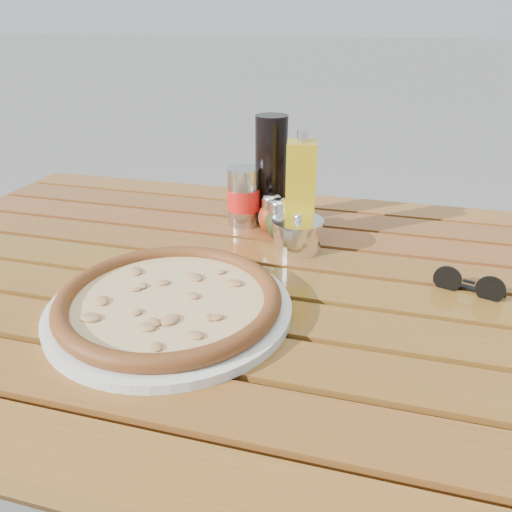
% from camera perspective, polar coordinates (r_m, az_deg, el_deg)
% --- Properties ---
extents(table, '(1.40, 0.90, 0.75)m').
position_cam_1_polar(table, '(0.88, -0.35, -6.78)').
color(table, '#39220D').
rests_on(table, ground).
extents(plate, '(0.43, 0.43, 0.01)m').
position_cam_1_polar(plate, '(0.75, -9.81, -5.91)').
color(plate, silver).
rests_on(plate, table).
extents(pizza, '(0.36, 0.36, 0.03)m').
position_cam_1_polar(pizza, '(0.74, -9.90, -4.87)').
color(pizza, '#FFEAB6').
rests_on(pizza, plate).
extents(pepper_shaker, '(0.07, 0.07, 0.08)m').
position_cam_1_polar(pepper_shaker, '(1.00, 1.79, 4.84)').
color(pepper_shaker, '#A13512').
rests_on(pepper_shaker, table).
extents(oregano_shaker, '(0.06, 0.06, 0.08)m').
position_cam_1_polar(oregano_shaker, '(0.98, 2.68, 4.24)').
color(oregano_shaker, '#333C18').
rests_on(oregano_shaker, table).
extents(dark_bottle, '(0.07, 0.07, 0.22)m').
position_cam_1_polar(dark_bottle, '(1.04, 1.74, 9.82)').
color(dark_bottle, black).
rests_on(dark_bottle, table).
extents(soda_can, '(0.08, 0.08, 0.12)m').
position_cam_1_polar(soda_can, '(1.03, -1.43, 6.73)').
color(soda_can, '#B8B8BC').
rests_on(soda_can, table).
extents(olive_oil_cruet, '(0.06, 0.06, 0.21)m').
position_cam_1_polar(olive_oil_cruet, '(0.96, 5.10, 7.46)').
color(olive_oil_cruet, '#AF8D12').
rests_on(olive_oil_cruet, table).
extents(parmesan_tin, '(0.12, 0.12, 0.07)m').
position_cam_1_polar(parmesan_tin, '(0.93, 4.75, 2.51)').
color(parmesan_tin, white).
rests_on(parmesan_tin, table).
extents(sunglasses, '(0.11, 0.05, 0.04)m').
position_cam_1_polar(sunglasses, '(0.85, 23.13, -3.04)').
color(sunglasses, black).
rests_on(sunglasses, table).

